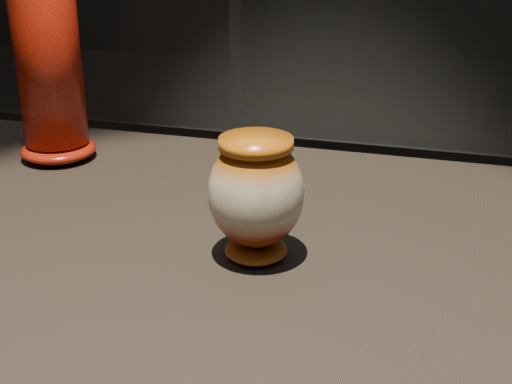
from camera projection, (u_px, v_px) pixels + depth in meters
main_vase at (256, 194)px, 0.83m from camera, size 0.13×0.13×0.15m
tall_vase at (47, 45)px, 1.10m from camera, size 0.15×0.15×0.39m
back_shelf at (382, 13)px, 4.29m from camera, size 2.00×0.60×0.90m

